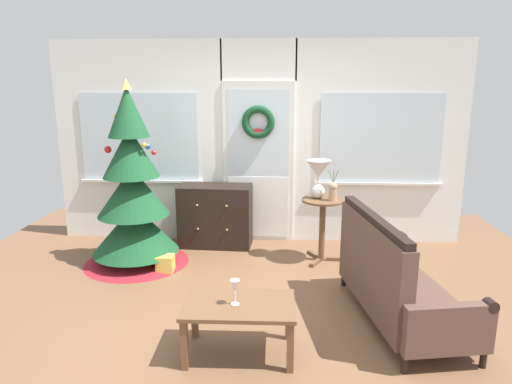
{
  "coord_description": "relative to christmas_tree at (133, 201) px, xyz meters",
  "views": [
    {
      "loc": [
        0.28,
        -3.76,
        2.03
      ],
      "look_at": [
        0.05,
        0.55,
        1.0
      ],
      "focal_mm": 32.34,
      "sensor_mm": 36.0,
      "label": 1
    }
  ],
  "objects": [
    {
      "name": "side_table",
      "position": [
        2.14,
        0.18,
        -0.21
      ],
      "size": [
        0.5,
        0.48,
        0.74
      ],
      "color": "brown",
      "rests_on": "ground"
    },
    {
      "name": "flower_vase",
      "position": [
        2.24,
        0.12,
        0.12
      ],
      "size": [
        0.11,
        0.1,
        0.35
      ],
      "color": "tan",
      "rests_on": "side_table"
    },
    {
      "name": "coffee_table",
      "position": [
        1.35,
        -1.77,
        -0.38
      ],
      "size": [
        0.85,
        0.53,
        0.42
      ],
      "color": "brown",
      "rests_on": "ground"
    },
    {
      "name": "gift_box",
      "position": [
        0.4,
        -0.25,
        -0.64
      ],
      "size": [
        0.18,
        0.17,
        0.18
      ],
      "primitive_type": "cube",
      "color": "#D8C64C",
      "rests_on": "ground"
    },
    {
      "name": "christmas_tree",
      "position": [
        0.0,
        0.0,
        0.0
      ],
      "size": [
        1.19,
        1.19,
        2.08
      ],
      "color": "#4C331E",
      "rests_on": "ground"
    },
    {
      "name": "dresser_cabinet",
      "position": [
        0.83,
        0.63,
        -0.35
      ],
      "size": [
        0.92,
        0.48,
        0.78
      ],
      "color": "black",
      "rests_on": "ground"
    },
    {
      "name": "table_lamp",
      "position": [
        2.08,
        0.22,
        0.29
      ],
      "size": [
        0.28,
        0.28,
        0.44
      ],
      "color": "silver",
      "rests_on": "side_table"
    },
    {
      "name": "back_wall_with_door",
      "position": [
        1.36,
        0.92,
        0.55
      ],
      "size": [
        5.2,
        0.19,
        2.55
      ],
      "color": "white",
      "rests_on": "ground"
    },
    {
      "name": "wine_glass",
      "position": [
        1.32,
        -1.79,
        -0.18
      ],
      "size": [
        0.08,
        0.08,
        0.2
      ],
      "color": "silver",
      "rests_on": "coffee_table"
    },
    {
      "name": "settee_sofa",
      "position": [
        2.62,
        -1.2,
        -0.36
      ],
      "size": [
        0.94,
        1.68,
        0.96
      ],
      "color": "black",
      "rests_on": "ground"
    },
    {
      "name": "ground_plane",
      "position": [
        1.36,
        -1.16,
        -0.74
      ],
      "size": [
        6.76,
        6.76,
        0.0
      ],
      "primitive_type": "plane",
      "color": "brown"
    }
  ]
}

